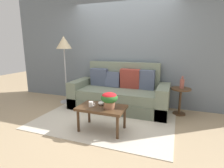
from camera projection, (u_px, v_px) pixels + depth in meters
ground_plane at (104, 121)px, 3.54m from camera, size 14.00×14.00×0.00m
wall_back at (124, 49)px, 4.44m from camera, size 6.40×0.12×2.77m
area_rug at (105, 119)px, 3.62m from camera, size 2.68×1.93×0.01m
couch at (120, 94)px, 4.20m from camera, size 2.25×0.91×1.08m
coffee_table at (102, 110)px, 3.08m from camera, size 0.82×0.51×0.44m
side_table at (180, 96)px, 3.81m from camera, size 0.42×0.42×0.58m
floor_lamp at (64, 48)px, 4.41m from camera, size 0.39×0.39×1.70m
potted_plant at (109, 99)px, 2.96m from camera, size 0.29×0.29×0.27m
coffee_mug at (91, 104)px, 3.06m from camera, size 0.12×0.08×0.09m
snack_bowl at (101, 103)px, 3.15m from camera, size 0.12×0.12×0.06m
table_vase at (182, 83)px, 3.76m from camera, size 0.09×0.09×0.26m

